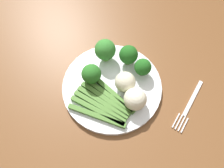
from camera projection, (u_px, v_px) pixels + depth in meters
ground_plane at (106, 129)px, 1.28m from camera, size 6.00×6.00×0.02m
dining_table at (100, 77)px, 0.70m from camera, size 1.38×1.04×0.72m
plate at (112, 86)px, 0.58m from camera, size 0.27×0.27×0.01m
asparagus_bundle at (103, 103)px, 0.54m from camera, size 0.16×0.12×0.01m
broccoli_outer_edge at (91, 74)px, 0.55m from camera, size 0.05×0.05×0.06m
broccoli_near_center at (128, 55)px, 0.57m from camera, size 0.05×0.05×0.06m
broccoli_back_right at (143, 67)px, 0.56m from camera, size 0.05×0.05×0.06m
broccoli_back at (105, 50)px, 0.58m from camera, size 0.06×0.06×0.07m
cauliflower_right at (135, 99)px, 0.52m from camera, size 0.06×0.06×0.06m
cauliflower_left at (125, 82)px, 0.55m from camera, size 0.05×0.05×0.05m
fork at (189, 105)px, 0.56m from camera, size 0.03×0.17×0.00m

